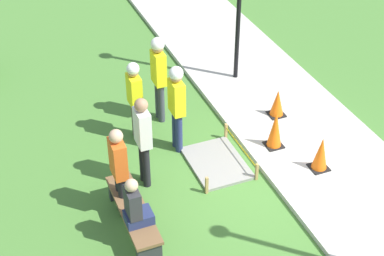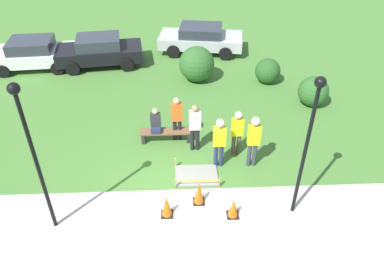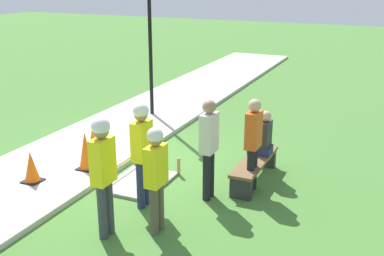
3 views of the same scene
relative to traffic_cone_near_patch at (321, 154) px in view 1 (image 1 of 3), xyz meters
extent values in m
plane|color=#477A33|center=(-0.01, 0.99, -0.44)|extent=(60.00, 60.00, 0.00)
cube|color=#BCB7AD|center=(-0.01, -0.33, -0.39)|extent=(28.00, 2.64, 0.10)
cube|color=gray|center=(0.93, 1.68, -0.41)|extent=(1.36, 1.00, 0.06)
cube|color=tan|center=(0.25, 1.18, -0.26)|extent=(0.05, 0.05, 0.36)
cube|color=tan|center=(1.61, 1.18, -0.26)|extent=(0.05, 0.05, 0.36)
cube|color=tan|center=(0.25, 2.18, -0.26)|extent=(0.05, 0.05, 0.36)
cube|color=tan|center=(1.61, 2.18, -0.26)|extent=(0.05, 0.05, 0.36)
cube|color=yellow|center=(0.93, 1.18, -0.17)|extent=(1.36, 0.00, 0.04)
cube|color=black|center=(0.00, 0.00, -0.33)|extent=(0.34, 0.34, 0.02)
cone|color=orange|center=(0.00, 0.00, 0.02)|extent=(0.29, 0.29, 0.67)
cube|color=black|center=(0.93, 0.45, -0.33)|extent=(0.34, 0.34, 0.02)
cone|color=orange|center=(0.93, 0.45, 0.06)|extent=(0.29, 0.29, 0.76)
cube|color=black|center=(1.86, -0.11, -0.33)|extent=(0.34, 0.34, 0.02)
cone|color=orange|center=(1.86, -0.11, -0.03)|extent=(0.29, 0.29, 0.58)
cube|color=#2D2D33|center=(-0.90, 3.65, -0.25)|extent=(0.12, 0.40, 0.39)
cube|color=#2D2D33|center=(0.73, 3.65, -0.25)|extent=(0.12, 0.40, 0.39)
cube|color=brown|center=(-0.08, 3.65, -0.02)|extent=(1.83, 0.44, 0.06)
cube|color=navy|center=(-0.42, 3.65, 0.10)|extent=(0.34, 0.44, 0.18)
cube|color=#2D2D33|center=(-0.42, 3.73, 0.44)|extent=(0.36, 0.20, 0.50)
sphere|color=tan|center=(-0.42, 3.73, 0.79)|extent=(0.21, 0.21, 0.21)
cylinder|color=#383D47|center=(2.69, 2.17, 0.00)|extent=(0.14, 0.14, 0.89)
cylinder|color=#383D47|center=(2.87, 2.17, 0.00)|extent=(0.14, 0.14, 0.89)
cube|color=yellow|center=(2.78, 2.17, 0.79)|extent=(0.40, 0.22, 0.70)
sphere|color=#A37A5B|center=(2.78, 2.17, 1.27)|extent=(0.24, 0.24, 0.24)
sphere|color=white|center=(2.78, 2.17, 1.33)|extent=(0.28, 0.28, 0.28)
cylinder|color=brown|center=(2.26, 2.82, -0.05)|extent=(0.14, 0.14, 0.79)
cylinder|color=brown|center=(2.44, 2.82, -0.05)|extent=(0.14, 0.14, 0.79)
cube|color=yellow|center=(2.35, 2.82, 0.67)|extent=(0.40, 0.22, 0.63)
sphere|color=#A37A5B|center=(2.35, 2.82, 1.09)|extent=(0.22, 0.22, 0.22)
sphere|color=white|center=(2.35, 2.82, 1.15)|extent=(0.25, 0.25, 0.25)
cylinder|color=navy|center=(1.59, 2.20, -0.01)|extent=(0.14, 0.14, 0.86)
cylinder|color=navy|center=(1.77, 2.20, -0.01)|extent=(0.14, 0.14, 0.86)
cube|color=yellow|center=(1.68, 2.20, 0.76)|extent=(0.40, 0.22, 0.68)
sphere|color=#A37A5B|center=(1.68, 2.20, 1.21)|extent=(0.23, 0.23, 0.23)
sphere|color=white|center=(1.68, 2.20, 1.28)|extent=(0.27, 0.27, 0.27)
cylinder|color=black|center=(0.25, 3.72, -0.02)|extent=(0.14, 0.14, 0.85)
cylinder|color=black|center=(0.43, 3.72, -0.02)|extent=(0.14, 0.14, 0.85)
cube|color=#E55B1E|center=(0.34, 3.72, 0.75)|extent=(0.40, 0.22, 0.67)
sphere|color=tan|center=(0.34, 3.72, 1.20)|extent=(0.23, 0.23, 0.23)
cylinder|color=black|center=(0.85, 3.11, 0.00)|extent=(0.14, 0.14, 0.88)
cylinder|color=black|center=(1.03, 3.11, 0.00)|extent=(0.14, 0.14, 0.88)
cube|color=silver|center=(0.94, 3.11, 0.79)|extent=(0.40, 0.22, 0.70)
sphere|color=#A37A5B|center=(0.94, 3.11, 1.26)|extent=(0.24, 0.24, 0.24)
camera|label=1|loc=(-7.00, 5.39, 6.72)|focal=55.00mm
camera|label=2|loc=(0.39, -7.35, 7.79)|focal=35.00mm
camera|label=3|loc=(8.23, 6.05, 3.46)|focal=45.00mm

